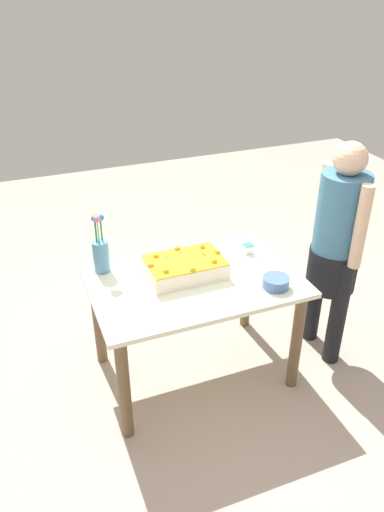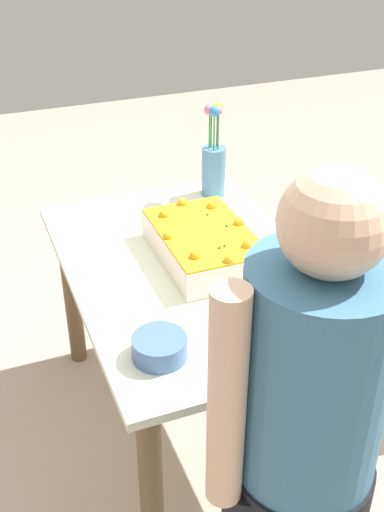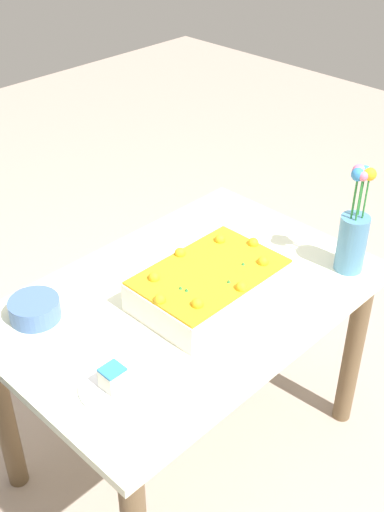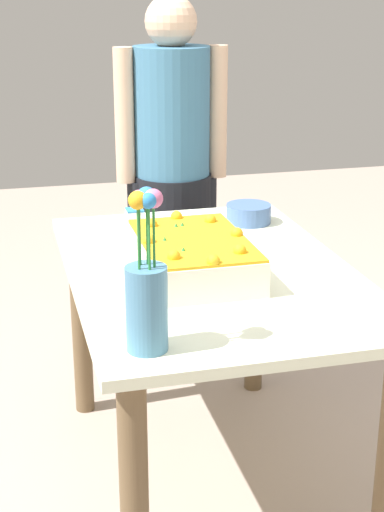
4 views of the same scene
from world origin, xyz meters
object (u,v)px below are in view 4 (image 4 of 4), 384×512
Objects in this scene: flower_vase at (146,293)px; person_standing at (172,161)px; sheet_cake at (193,256)px; fruit_bowl at (249,214)px; serving_plate_with_slice at (135,224)px; cake_knife at (336,322)px.

person_standing is (-1.40, 0.38, -0.02)m from flower_vase.
sheet_cake reaches higher than fruit_bowl.
cake_knife is at bearing 21.20° from serving_plate_with_slice.
fruit_bowl is (-0.89, 0.54, -0.11)m from flower_vase.
sheet_cake is 2.13× the size of cake_knife.
serving_plate_with_slice is at bearing -52.00° from cake_knife.
sheet_cake is at bearing -9.35° from person_standing.
fruit_bowl is at bearing 86.63° from serving_plate_with_slice.
sheet_cake is 2.98× the size of fruit_bowl.
serving_plate_with_slice is at bearing -26.43° from person_standing.
sheet_cake is 0.51m from flower_vase.
sheet_cake is 0.47m from serving_plate_with_slice.
sheet_cake is at bearing -41.70° from cake_knife.
fruit_bowl is at bearing 16.94° from person_standing.
flower_vase is (0.45, -0.22, 0.08)m from sheet_cake.
serving_plate_with_slice is at bearing -93.37° from fruit_bowl.
fruit_bowl is at bearing 148.93° from flower_vase.
person_standing reaches higher than serving_plate_with_slice.
flower_vase reaches higher than sheet_cake.
cake_knife is at bearing -3.67° from fruit_bowl.
flower_vase is (0.92, -0.14, 0.12)m from serving_plate_with_slice.
person_standing is at bearing 164.79° from flower_vase.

